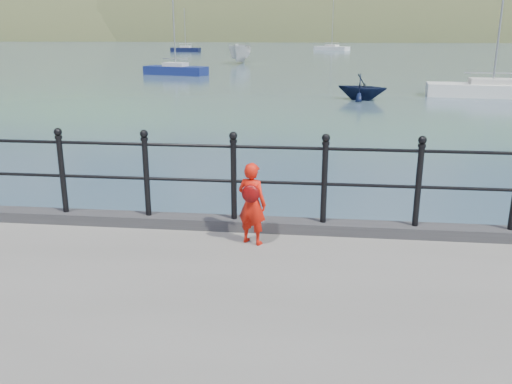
# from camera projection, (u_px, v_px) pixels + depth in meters

# --- Properties ---
(ground) EXTENTS (600.00, 600.00, 0.00)m
(ground) POSITION_uv_depth(u_px,v_px,m) (278.00, 292.00, 7.78)
(ground) COLOR #2D4251
(ground) RESTS_ON ground
(kerb) EXTENTS (60.00, 0.30, 0.15)m
(kerb) POSITION_uv_depth(u_px,v_px,m) (278.00, 225.00, 7.33)
(kerb) COLOR #28282B
(kerb) RESTS_ON quay
(railing) EXTENTS (18.11, 0.11, 1.20)m
(railing) POSITION_uv_depth(u_px,v_px,m) (279.00, 172.00, 7.11)
(railing) COLOR black
(railing) RESTS_ON kerb
(far_shore) EXTENTS (830.00, 200.00, 156.00)m
(far_shore) POSITION_uv_depth(u_px,v_px,m) (407.00, 91.00, 237.65)
(far_shore) COLOR #333A21
(far_shore) RESTS_ON ground
(child) EXTENTS (0.45, 0.38, 1.05)m
(child) POSITION_uv_depth(u_px,v_px,m) (252.00, 203.00, 6.76)
(child) COLOR red
(child) RESTS_ON quay
(launch_white) EXTENTS (2.33, 5.58, 2.12)m
(launch_white) POSITION_uv_depth(u_px,v_px,m) (240.00, 54.00, 58.69)
(launch_white) COLOR silver
(launch_white) RESTS_ON ground
(launch_navy) EXTENTS (3.21, 3.00, 1.37)m
(launch_navy) POSITION_uv_depth(u_px,v_px,m) (362.00, 87.00, 28.59)
(launch_navy) COLOR black
(launch_navy) RESTS_ON ground
(sailboat_deep) EXTENTS (6.34, 5.01, 9.33)m
(sailboat_deep) POSITION_uv_depth(u_px,v_px,m) (332.00, 48.00, 94.71)
(sailboat_deep) COLOR white
(sailboat_deep) RESTS_ON ground
(sailboat_port) EXTENTS (5.51, 3.02, 7.72)m
(sailboat_port) POSITION_uv_depth(u_px,v_px,m) (176.00, 71.00, 44.34)
(sailboat_port) COLOR navy
(sailboat_port) RESTS_ON ground
(sailboat_left) EXTENTS (4.93, 1.98, 7.00)m
(sailboat_left) POSITION_uv_depth(u_px,v_px,m) (186.00, 50.00, 88.46)
(sailboat_left) COLOR black
(sailboat_left) RESTS_ON ground
(sailboat_near) EXTENTS (7.10, 2.69, 9.43)m
(sailboat_near) POSITION_uv_depth(u_px,v_px,m) (492.00, 91.00, 29.99)
(sailboat_near) COLOR silver
(sailboat_near) RESTS_ON ground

